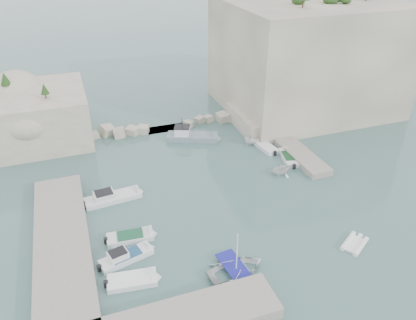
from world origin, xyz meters
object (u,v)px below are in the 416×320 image
object	(u,v)px
motorboat_d	(127,259)
tender_east_a	(280,173)
inflatable_dinghy	(354,245)
work_boat	(192,140)
motorboat_c	(131,239)
motorboat_a	(113,200)
tender_east_b	(289,159)
tender_east_c	(264,148)
rowboat	(236,273)
tender_east_d	(257,143)
motorboat_e	(133,283)

from	to	relation	value
motorboat_d	tender_east_a	bearing A→B (deg)	8.00
inflatable_dinghy	work_boat	xyz separation A→B (m)	(-8.00, 26.42, 0.00)
motorboat_c	inflatable_dinghy	size ratio (longest dim) A/B	1.48
motorboat_a	tender_east_b	distance (m)	23.19
inflatable_dinghy	tender_east_c	world-z (taller)	tender_east_c
motorboat_c	tender_east_a	bearing A→B (deg)	20.48
motorboat_d	rowboat	bearing A→B (deg)	-43.62
motorboat_a	motorboat_d	bearing A→B (deg)	-96.81
motorboat_d	rowboat	xyz separation A→B (m)	(8.90, -4.96, 0.00)
tender_east_d	tender_east_a	bearing A→B (deg)	168.79
motorboat_c	tender_east_a	distance (m)	20.67
rowboat	tender_east_b	distance (m)	21.74
motorboat_d	motorboat_e	distance (m)	2.99
motorboat_d	motorboat_a	bearing A→B (deg)	74.37
motorboat_d	inflatable_dinghy	bearing A→B (deg)	-29.08
tender_east_b	tender_east_c	distance (m)	4.36
motorboat_d	motorboat_a	size ratio (longest dim) A/B	0.80
tender_east_a	tender_east_c	bearing A→B (deg)	-17.59
rowboat	work_boat	bearing A→B (deg)	-15.96
motorboat_c	motorboat_e	xyz separation A→B (m)	(-0.84, -5.67, 0.00)
motorboat_d	motorboat_a	distance (m)	9.93
tender_east_a	tender_east_c	xyz separation A→B (m)	(1.12, 6.79, 0.00)
motorboat_a	tender_east_d	world-z (taller)	tender_east_d
motorboat_e	rowboat	size ratio (longest dim) A/B	0.88
tender_east_b	work_boat	xyz separation A→B (m)	(-10.27, 9.65, 0.00)
inflatable_dinghy	tender_east_d	bearing A→B (deg)	57.21
motorboat_e	inflatable_dinghy	bearing A→B (deg)	0.30
inflatable_dinghy	tender_east_a	xyz separation A→B (m)	(-0.43, 14.04, 0.00)
tender_east_b	work_boat	world-z (taller)	work_boat
tender_east_d	work_boat	size ratio (longest dim) A/B	0.52
tender_east_d	inflatable_dinghy	bearing A→B (deg)	173.21
inflatable_dinghy	tender_east_d	world-z (taller)	tender_east_d
tender_east_b	work_boat	bearing A→B (deg)	60.04
motorboat_a	rowboat	world-z (taller)	motorboat_a
motorboat_c	rowboat	bearing A→B (deg)	-39.49
inflatable_dinghy	tender_east_d	distance (m)	22.40
rowboat	motorboat_a	bearing A→B (deg)	23.52
motorboat_d	tender_east_a	xyz separation A→B (m)	(20.65, 8.55, 0.00)
motorboat_a	tender_east_c	xyz separation A→B (m)	(21.57, 5.42, 0.00)
motorboat_d	inflatable_dinghy	world-z (taller)	motorboat_d
motorboat_a	tender_east_c	distance (m)	22.24
tender_east_b	tender_east_a	bearing A→B (deg)	148.66
tender_east_b	inflatable_dinghy	bearing A→B (deg)	-174.47
motorboat_a	tender_east_c	bearing A→B (deg)	8.43
motorboat_a	work_boat	xyz separation A→B (m)	(12.88, 11.01, 0.00)
motorboat_d	work_boat	size ratio (longest dim) A/B	0.69
motorboat_e	work_boat	world-z (taller)	work_boat
motorboat_c	tender_east_d	world-z (taller)	tender_east_d
motorboat_a	tender_east_a	world-z (taller)	tender_east_a
tender_east_a	tender_east_c	size ratio (longest dim) A/B	0.58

